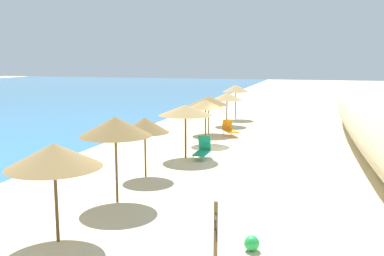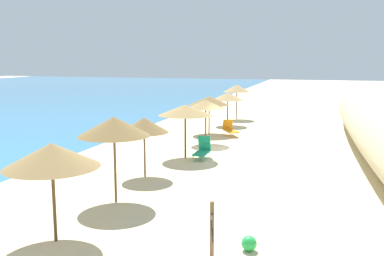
# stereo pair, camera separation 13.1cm
# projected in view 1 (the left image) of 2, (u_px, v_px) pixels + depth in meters

# --- Properties ---
(ground_plane) EXTENTS (160.00, 160.00, 0.00)m
(ground_plane) POSITION_uv_depth(u_px,v_px,m) (231.00, 150.00, 23.38)
(ground_plane) COLOR beige
(beach_umbrella_0) EXTENTS (2.51, 2.51, 2.68)m
(beach_umbrella_0) POSITION_uv_depth(u_px,v_px,m) (54.00, 156.00, 11.38)
(beach_umbrella_0) COLOR brown
(beach_umbrella_0) RESTS_ON ground_plane
(beach_umbrella_1) EXTENTS (2.43, 2.43, 2.94)m
(beach_umbrella_1) POSITION_uv_depth(u_px,v_px,m) (115.00, 127.00, 14.58)
(beach_umbrella_1) COLOR brown
(beach_umbrella_1) RESTS_ON ground_plane
(beach_umbrella_2) EXTENTS (2.01, 2.01, 2.47)m
(beach_umbrella_2) POSITION_uv_depth(u_px,v_px,m) (145.00, 125.00, 17.83)
(beach_umbrella_2) COLOR brown
(beach_umbrella_2) RESTS_ON ground_plane
(beach_umbrella_3) EXTENTS (2.62, 2.62, 2.64)m
(beach_umbrella_3) POSITION_uv_depth(u_px,v_px,m) (185.00, 110.00, 21.21)
(beach_umbrella_3) COLOR brown
(beach_umbrella_3) RESTS_ON ground_plane
(beach_umbrella_4) EXTENTS (2.13, 2.13, 2.52)m
(beach_umbrella_4) POSITION_uv_depth(u_px,v_px,m) (206.00, 104.00, 24.89)
(beach_umbrella_4) COLOR brown
(beach_umbrella_4) RESTS_ON ground_plane
(beach_umbrella_5) EXTENTS (2.58, 2.58, 2.44)m
(beach_umbrella_5) POSITION_uv_depth(u_px,v_px,m) (209.00, 101.00, 28.09)
(beach_umbrella_5) COLOR brown
(beach_umbrella_5) RESTS_ON ground_plane
(beach_umbrella_6) EXTENTS (2.27, 2.27, 2.39)m
(beach_umbrella_6) POSITION_uv_depth(u_px,v_px,m) (227.00, 96.00, 31.76)
(beach_umbrella_6) COLOR brown
(beach_umbrella_6) RESTS_ON ground_plane
(beach_umbrella_7) EXTENTS (2.13, 2.13, 2.76)m
(beach_umbrella_7) POSITION_uv_depth(u_px,v_px,m) (236.00, 88.00, 35.02)
(beach_umbrella_7) COLOR brown
(beach_umbrella_7) RESTS_ON ground_plane
(lounge_chair_0) EXTENTS (1.34, 0.63, 1.07)m
(lounge_chair_0) POSITION_uv_depth(u_px,v_px,m) (203.00, 150.00, 21.41)
(lounge_chair_0) COLOR #199972
(lounge_chair_0) RESTS_ON ground_plane
(lounge_chair_1) EXTENTS (1.65, 1.32, 0.98)m
(lounge_chair_1) POSITION_uv_depth(u_px,v_px,m) (230.00, 129.00, 27.73)
(lounge_chair_1) COLOR orange
(lounge_chair_1) RESTS_ON ground_plane
(wooden_signpost) EXTENTS (0.83, 0.24, 1.86)m
(wooden_signpost) POSITION_uv_depth(u_px,v_px,m) (216.00, 235.00, 9.36)
(wooden_signpost) COLOR brown
(wooden_signpost) RESTS_ON ground_plane
(beach_ball) EXTENTS (0.40, 0.40, 0.40)m
(beach_ball) POSITION_uv_depth(u_px,v_px,m) (252.00, 243.00, 11.14)
(beach_ball) COLOR green
(beach_ball) RESTS_ON ground_plane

